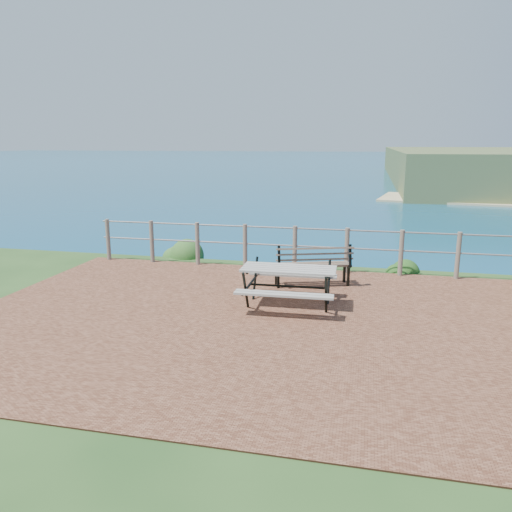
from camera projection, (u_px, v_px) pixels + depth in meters
The scene contains 7 objects.
ground at pixel (264, 321), 8.11m from camera, with size 10.00×7.00×0.12m, color brown.
ocean at pixel (367, 149), 198.27m from camera, with size 1200.00×1200.00×0.00m, color #136476.
safety_railing at pixel (295, 246), 11.17m from camera, with size 9.40×0.10×1.00m.
picnic_table at pixel (289, 282), 8.72m from camera, with size 1.65×1.41×0.69m.
park_bench at pixel (312, 258), 9.96m from camera, with size 1.57×0.86×0.86m.
shrub_lip_west at pixel (180, 257), 12.57m from camera, with size 0.87×0.87×0.65m, color #2E5921.
shrub_lip_east at pixel (400, 271), 11.24m from camera, with size 0.67×0.67×0.37m, color #214415.
Camera 1 is at (1.56, -7.51, 2.84)m, focal length 35.00 mm.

